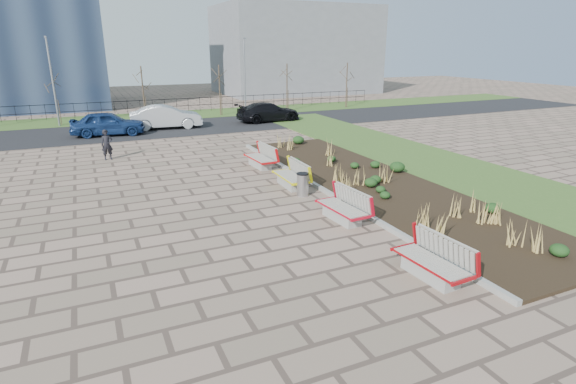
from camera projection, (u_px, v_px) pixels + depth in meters
name	position (u px, v px, depth m)	size (l,w,h in m)	color
ground	(283.00, 264.00, 11.79)	(120.00, 120.00, 0.00)	#856A5B
planting_bed	(373.00, 183.00, 18.55)	(4.50, 18.00, 0.10)	black
planting_curb	(323.00, 190.00, 17.63)	(0.16, 18.00, 0.15)	gray
grass_verge_near	(460.00, 171.00, 20.42)	(5.00, 38.00, 0.04)	#33511E
grass_verge_far	(143.00, 117.00, 36.05)	(80.00, 5.00, 0.04)	#33511E
road	(155.00, 129.00, 30.86)	(80.00, 7.00, 0.02)	black
bench_a	(431.00, 259.00, 10.93)	(0.90, 2.10, 1.00)	#A30A11
bench_b	(342.00, 206.00, 14.58)	(0.90, 2.10, 1.00)	red
bench_c	(290.00, 175.00, 18.11)	(0.90, 2.10, 1.00)	yellow
bench_d	(260.00, 157.00, 21.09)	(0.90, 2.10, 1.00)	red
litter_bin	(303.00, 185.00, 17.03)	(0.45, 0.45, 0.87)	#B2B2B7
pedestrian	(107.00, 145.00, 22.41)	(0.56, 0.36, 1.52)	black
car_blue	(108.00, 123.00, 28.49)	(1.79, 4.46, 1.52)	navy
car_silver	(166.00, 117.00, 30.92)	(1.67, 4.80, 1.58)	#A3A6AA
car_black	(268.00, 112.00, 33.87)	(1.98, 4.87, 1.41)	black
tree_b	(55.00, 97.00, 31.78)	(1.40, 1.40, 4.00)	#4C3D2D
tree_c	(143.00, 93.00, 34.13)	(1.40, 1.40, 4.00)	#4C3D2D
tree_d	(220.00, 90.00, 36.47)	(1.40, 1.40, 4.00)	#4C3D2D
tree_e	(287.00, 88.00, 38.82)	(1.40, 1.40, 4.00)	#4C3D2D
tree_f	(347.00, 85.00, 41.16)	(1.40, 1.40, 4.00)	#4C3D2D
lamp_west	(53.00, 83.00, 31.04)	(0.24, 0.60, 6.00)	gray
lamp_east	(245.00, 77.00, 36.51)	(0.24, 0.60, 6.00)	gray
railing_fence	(140.00, 107.00, 37.16)	(44.00, 0.10, 1.20)	black
building_grey	(295.00, 50.00, 54.47)	(18.00, 12.00, 10.00)	slate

